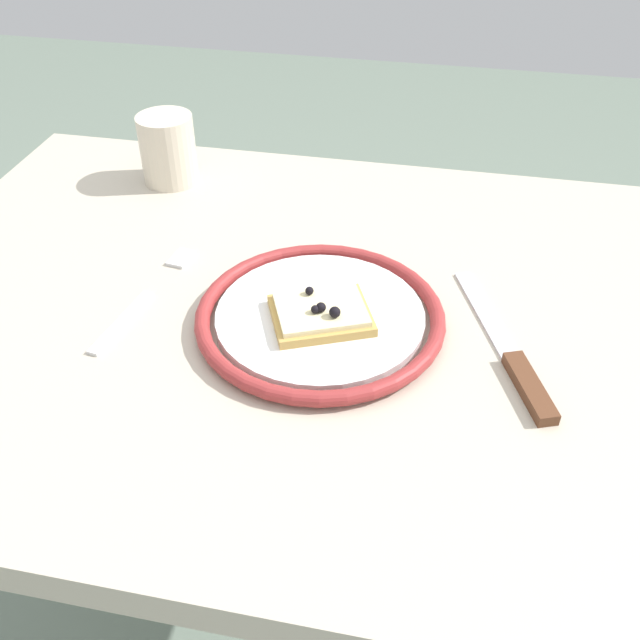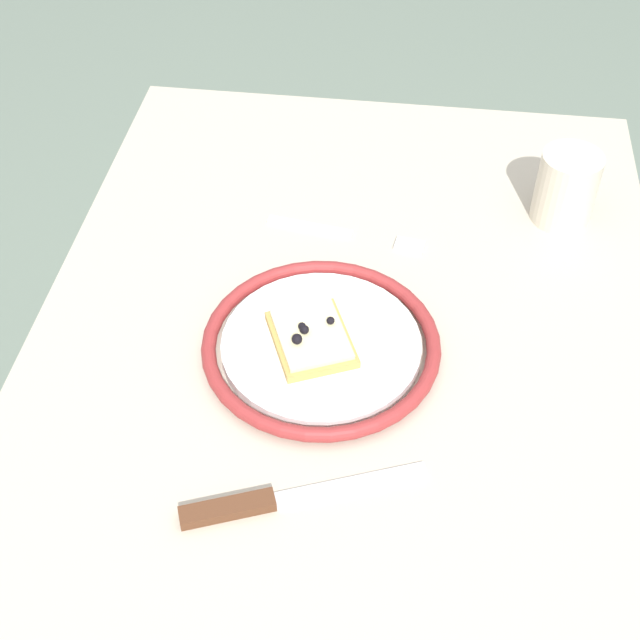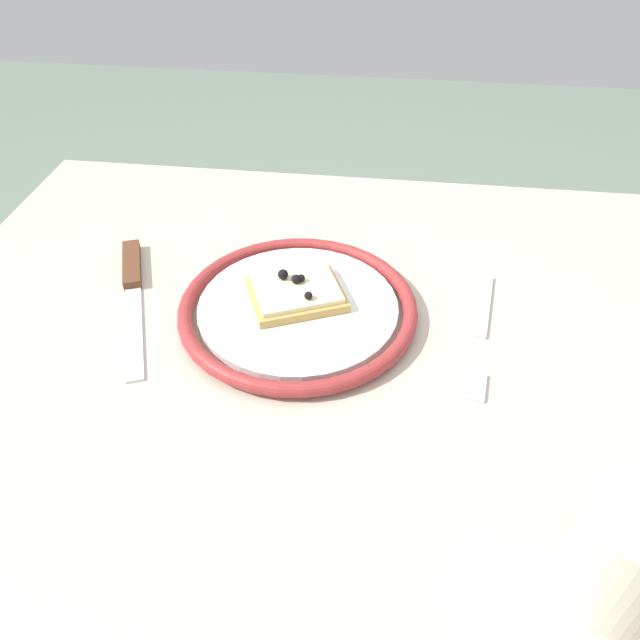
% 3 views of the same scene
% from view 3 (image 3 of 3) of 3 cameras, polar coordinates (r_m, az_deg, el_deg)
% --- Properties ---
extents(ground_plane, '(6.00, 6.00, 0.00)m').
position_cam_3_polar(ground_plane, '(1.28, 0.62, -27.33)').
color(ground_plane, slate).
extents(dining_table, '(0.93, 0.71, 0.75)m').
position_cam_3_polar(dining_table, '(0.72, 0.99, -7.68)').
color(dining_table, '#BCB29E').
rests_on(dining_table, ground_plane).
extents(plate, '(0.26, 0.26, 0.02)m').
position_cam_3_polar(plate, '(0.66, -2.08, 1.12)').
color(plate, white).
rests_on(plate, dining_table).
extents(pizza_slice_near, '(0.12, 0.11, 0.03)m').
position_cam_3_polar(pizza_slice_near, '(0.66, -2.23, 2.59)').
color(pizza_slice_near, tan).
rests_on(pizza_slice_near, plate).
extents(knife, '(0.10, 0.23, 0.01)m').
position_cam_3_polar(knife, '(0.74, -17.22, 3.51)').
color(knife, silver).
rests_on(knife, dining_table).
extents(fork, '(0.05, 0.20, 0.00)m').
position_cam_3_polar(fork, '(0.67, 14.88, -1.19)').
color(fork, silver).
rests_on(fork, dining_table).
extents(cup, '(0.08, 0.08, 0.09)m').
position_cam_3_polar(cup, '(0.48, 26.80, -19.03)').
color(cup, beige).
rests_on(cup, dining_table).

